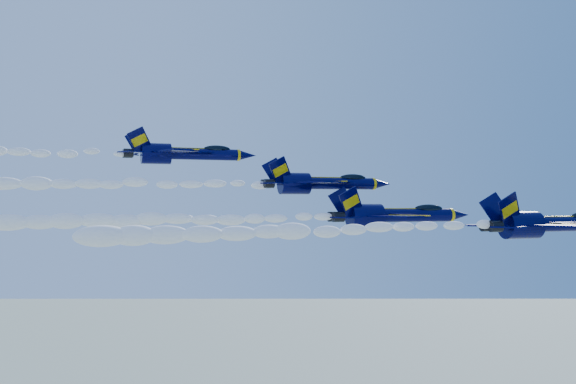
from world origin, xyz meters
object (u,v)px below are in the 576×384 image
object	(u,v)px
jet_lead	(550,224)
jet_second	(393,215)
jet_third	(320,183)
jet_fourth	(183,153)

from	to	relation	value
jet_lead	jet_second	distance (m)	16.97
jet_third	jet_lead	bearing A→B (deg)	-49.85
jet_lead	jet_fourth	world-z (taller)	jet_fourth
jet_second	jet_third	world-z (taller)	jet_third
jet_lead	jet_second	xyz separation A→B (m)	(-10.19, 13.55, 0.67)
jet_second	jet_third	xyz separation A→B (m)	(-6.49, 6.23, 3.78)
jet_fourth	jet_third	bearing A→B (deg)	-26.05
jet_second	jet_fourth	world-z (taller)	jet_fourth
jet_second	jet_third	bearing A→B (deg)	136.19
jet_third	jet_fourth	bearing A→B (deg)	153.95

